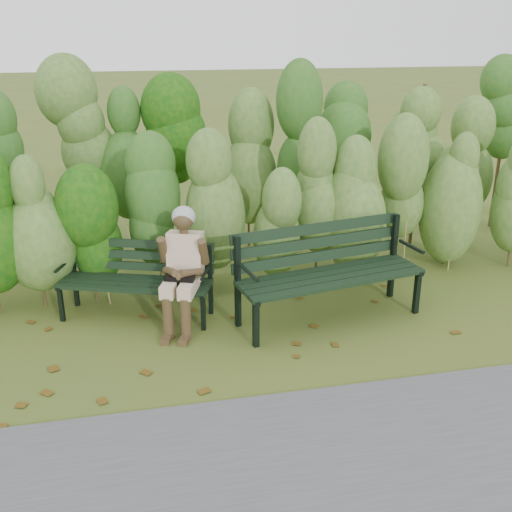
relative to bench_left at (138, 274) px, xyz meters
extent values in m
plane|color=#445922|center=(1.16, -0.84, -0.46)|extent=(80.00, 80.00, 0.00)
cube|color=#474749|center=(1.16, -3.04, -0.46)|extent=(60.00, 2.50, 0.01)
cylinder|color=#47381E|center=(-0.98, 0.46, -0.06)|extent=(0.03, 0.03, 0.80)
ellipsoid|color=#265B1F|center=(-0.98, 0.46, 0.58)|extent=(0.64, 0.64, 1.44)
cylinder|color=#47381E|center=(-0.37, 0.46, -0.06)|extent=(0.03, 0.03, 0.80)
ellipsoid|color=#265B1F|center=(-0.37, 0.46, 0.58)|extent=(0.64, 0.64, 1.44)
cylinder|color=#47381E|center=(0.24, 0.46, -0.06)|extent=(0.03, 0.03, 0.80)
ellipsoid|color=#265B1F|center=(0.24, 0.46, 0.58)|extent=(0.64, 0.64, 1.44)
cylinder|color=#47381E|center=(0.85, 0.46, -0.06)|extent=(0.03, 0.03, 0.80)
ellipsoid|color=#265B1F|center=(0.85, 0.46, 0.58)|extent=(0.64, 0.64, 1.44)
cylinder|color=#47381E|center=(1.47, 0.46, -0.06)|extent=(0.03, 0.03, 0.80)
ellipsoid|color=#265B1F|center=(1.47, 0.46, 0.58)|extent=(0.64, 0.64, 1.44)
cylinder|color=#47381E|center=(2.08, 0.46, -0.06)|extent=(0.03, 0.03, 0.80)
ellipsoid|color=#265B1F|center=(2.08, 0.46, 0.58)|extent=(0.64, 0.64, 1.44)
cylinder|color=#47381E|center=(2.69, 0.46, -0.06)|extent=(0.03, 0.03, 0.80)
ellipsoid|color=#265B1F|center=(2.69, 0.46, 0.58)|extent=(0.64, 0.64, 1.44)
cylinder|color=#47381E|center=(3.30, 0.46, -0.06)|extent=(0.03, 0.03, 0.80)
ellipsoid|color=#265B1F|center=(3.30, 0.46, 0.58)|extent=(0.64, 0.64, 1.44)
cylinder|color=#47381E|center=(3.91, 0.46, -0.06)|extent=(0.03, 0.03, 0.80)
ellipsoid|color=#265B1F|center=(3.91, 0.46, 0.58)|extent=(0.64, 0.64, 1.44)
cylinder|color=#47381E|center=(4.52, 0.46, -0.06)|extent=(0.03, 0.03, 0.80)
ellipsoid|color=#265B1F|center=(4.52, 0.46, 0.58)|extent=(0.64, 0.64, 1.44)
cylinder|color=#47381E|center=(-1.53, 1.46, 0.09)|extent=(0.04, 0.04, 1.10)
cylinder|color=#47381E|center=(-0.76, 1.46, 0.09)|extent=(0.04, 0.04, 1.10)
ellipsoid|color=#0C470D|center=(-0.76, 1.46, 0.97)|extent=(0.70, 0.70, 1.98)
cylinder|color=#47381E|center=(0.01, 1.46, 0.09)|extent=(0.04, 0.04, 1.10)
ellipsoid|color=#0C470D|center=(0.01, 1.46, 0.97)|extent=(0.70, 0.70, 1.98)
cylinder|color=#47381E|center=(0.78, 1.46, 0.09)|extent=(0.04, 0.04, 1.10)
ellipsoid|color=#0C470D|center=(0.78, 1.46, 0.97)|extent=(0.70, 0.70, 1.98)
cylinder|color=#47381E|center=(1.54, 1.46, 0.09)|extent=(0.04, 0.04, 1.10)
ellipsoid|color=#0C470D|center=(1.54, 1.46, 0.97)|extent=(0.70, 0.70, 1.98)
cylinder|color=#47381E|center=(2.31, 1.46, 0.09)|extent=(0.04, 0.04, 1.10)
ellipsoid|color=#0C470D|center=(2.31, 1.46, 0.97)|extent=(0.70, 0.70, 1.98)
cylinder|color=#47381E|center=(3.08, 1.46, 0.09)|extent=(0.04, 0.04, 1.10)
ellipsoid|color=#0C470D|center=(3.08, 1.46, 0.97)|extent=(0.70, 0.70, 1.98)
cylinder|color=#47381E|center=(3.85, 1.46, 0.09)|extent=(0.04, 0.04, 1.10)
ellipsoid|color=#0C470D|center=(3.85, 1.46, 0.97)|extent=(0.70, 0.70, 1.98)
cylinder|color=#47381E|center=(4.62, 1.46, 0.09)|extent=(0.04, 0.04, 1.10)
ellipsoid|color=#0C470D|center=(4.62, 1.46, 0.97)|extent=(0.70, 0.70, 1.98)
cube|color=#563E12|center=(0.24, -0.14, -0.46)|extent=(0.10, 0.11, 0.01)
cube|color=#563E12|center=(0.24, -1.24, -0.46)|extent=(0.10, 0.11, 0.01)
cube|color=#563E12|center=(1.10, 0.05, -0.46)|extent=(0.11, 0.11, 0.01)
cube|color=#563E12|center=(2.11, -1.31, -0.46)|extent=(0.09, 0.11, 0.01)
cube|color=#563E12|center=(1.94, -0.65, -0.46)|extent=(0.10, 0.09, 0.01)
cube|color=#563E12|center=(-1.07, -1.97, -0.46)|extent=(0.09, 0.10, 0.01)
cube|color=#563E12|center=(2.02, -1.41, -0.46)|extent=(0.11, 0.11, 0.01)
cube|color=#563E12|center=(-0.43, -1.24, -0.46)|extent=(0.11, 0.11, 0.01)
cube|color=#563E12|center=(3.80, -0.52, -0.46)|extent=(0.11, 0.11, 0.01)
cube|color=#563E12|center=(2.46, -1.94, -0.46)|extent=(0.10, 0.09, 0.01)
cube|color=#563E12|center=(1.95, -2.03, -0.46)|extent=(0.08, 0.10, 0.01)
cube|color=#563E12|center=(1.36, -1.86, -0.46)|extent=(0.10, 0.11, 0.01)
cube|color=#563E12|center=(3.35, -0.27, -0.46)|extent=(0.09, 0.10, 0.01)
cube|color=#563E12|center=(0.27, -0.81, -0.46)|extent=(0.09, 0.07, 0.01)
cube|color=#563E12|center=(2.51, 0.06, -0.46)|extent=(0.11, 0.11, 0.01)
cube|color=#563E12|center=(-1.17, 0.10, -0.46)|extent=(0.11, 0.10, 0.01)
cube|color=#563E12|center=(2.45, -0.36, -0.46)|extent=(0.10, 0.11, 0.01)
cube|color=#563E12|center=(0.96, -1.82, -0.46)|extent=(0.11, 0.09, 0.01)
cube|color=#563E12|center=(-0.92, -0.58, -0.46)|extent=(0.11, 0.11, 0.01)
cube|color=#563E12|center=(-0.54, -0.61, -0.46)|extent=(0.11, 0.09, 0.01)
cube|color=#563E12|center=(-1.06, -0.83, -0.46)|extent=(0.10, 0.08, 0.01)
cube|color=#563E12|center=(0.23, -1.92, -0.46)|extent=(0.11, 0.11, 0.01)
cube|color=#563E12|center=(1.33, -0.60, -0.46)|extent=(0.11, 0.11, 0.01)
cube|color=#563E12|center=(4.14, -0.36, -0.46)|extent=(0.10, 0.09, 0.01)
cube|color=#563E12|center=(1.98, -0.95, -0.46)|extent=(0.11, 0.09, 0.01)
cube|color=#563E12|center=(-0.91, -0.42, -0.46)|extent=(0.11, 0.11, 0.01)
cube|color=black|center=(-0.09, -0.24, -0.07)|extent=(1.51, 0.62, 0.03)
cube|color=black|center=(-0.05, -0.14, -0.07)|extent=(1.51, 0.62, 0.03)
cube|color=black|center=(-0.01, -0.04, -0.07)|extent=(1.51, 0.62, 0.03)
cube|color=black|center=(0.02, 0.06, -0.07)|extent=(1.51, 0.62, 0.03)
cube|color=black|center=(0.05, 0.14, 0.03)|extent=(1.49, 0.58, 0.09)
cube|color=black|center=(0.05, 0.15, 0.15)|extent=(1.49, 0.58, 0.09)
cube|color=black|center=(0.06, 0.16, 0.27)|extent=(1.49, 0.58, 0.09)
cube|color=black|center=(-0.80, 0.00, -0.27)|extent=(0.06, 0.06, 0.39)
cube|color=black|center=(-0.67, 0.35, -0.07)|extent=(0.06, 0.06, 0.78)
cube|color=black|center=(-0.74, 0.16, -0.09)|extent=(0.19, 0.42, 0.03)
cylinder|color=black|center=(-0.75, 0.12, 0.10)|extent=(0.14, 0.32, 0.03)
cube|color=black|center=(0.61, -0.51, -0.27)|extent=(0.06, 0.06, 0.39)
cube|color=black|center=(0.74, -0.15, -0.07)|extent=(0.06, 0.06, 0.78)
cube|color=black|center=(0.67, -0.34, -0.09)|extent=(0.19, 0.42, 0.03)
cylinder|color=black|center=(0.66, -0.38, 0.10)|extent=(0.14, 0.32, 0.03)
cube|color=black|center=(1.97, -0.76, 0.02)|extent=(1.93, 0.48, 0.04)
cube|color=black|center=(1.94, -0.63, 0.02)|extent=(1.93, 0.48, 0.04)
cube|color=black|center=(1.92, -0.50, 0.02)|extent=(1.93, 0.48, 0.04)
cube|color=black|center=(1.89, -0.36, 0.02)|extent=(1.93, 0.48, 0.04)
cube|color=black|center=(1.87, -0.27, 0.14)|extent=(1.92, 0.42, 0.11)
cube|color=black|center=(1.87, -0.25, 0.29)|extent=(1.92, 0.42, 0.11)
cube|color=black|center=(1.87, -0.23, 0.44)|extent=(1.92, 0.42, 0.11)
cube|color=black|center=(1.06, -0.95, -0.22)|extent=(0.06, 0.06, 0.49)
cube|color=black|center=(0.97, -0.49, 0.02)|extent=(0.06, 0.06, 0.97)
cube|color=black|center=(1.02, -0.74, 0.00)|extent=(0.15, 0.54, 0.04)
cylinder|color=black|center=(1.03, -0.79, 0.24)|extent=(0.11, 0.40, 0.04)
cube|color=black|center=(2.88, -0.60, -0.22)|extent=(0.06, 0.06, 0.49)
cube|color=black|center=(2.80, -0.15, 0.02)|extent=(0.06, 0.06, 0.97)
cube|color=black|center=(2.84, -0.39, 0.00)|extent=(0.15, 0.54, 0.04)
cylinder|color=black|center=(2.85, -0.44, 0.24)|extent=(0.11, 0.40, 0.04)
cube|color=beige|center=(0.32, -0.43, 0.02)|extent=(0.27, 0.43, 0.13)
cube|color=beige|center=(0.48, -0.49, 0.02)|extent=(0.27, 0.43, 0.13)
cylinder|color=#46351E|center=(0.26, -0.59, -0.25)|extent=(0.14, 0.14, 0.43)
cylinder|color=#46351E|center=(0.43, -0.65, -0.25)|extent=(0.14, 0.14, 0.43)
cube|color=#46351E|center=(0.23, -0.66, -0.43)|extent=(0.15, 0.21, 0.06)
cube|color=#46351E|center=(0.40, -0.72, -0.43)|extent=(0.15, 0.21, 0.06)
cube|color=beige|center=(0.49, -0.21, 0.24)|extent=(0.41, 0.35, 0.51)
cylinder|color=#46351E|center=(0.48, -0.23, 0.51)|extent=(0.09, 0.09, 0.10)
sphere|color=#46351E|center=(0.48, -0.24, 0.63)|extent=(0.21, 0.21, 0.21)
ellipsoid|color=gray|center=(0.49, -0.22, 0.66)|extent=(0.24, 0.23, 0.21)
cylinder|color=#46351E|center=(0.27, -0.22, 0.33)|extent=(0.15, 0.22, 0.30)
cylinder|color=#46351E|center=(0.66, -0.36, 0.33)|extent=(0.15, 0.22, 0.30)
cylinder|color=#46351E|center=(0.32, -0.37, 0.15)|extent=(0.16, 0.28, 0.13)
cylinder|color=#46351E|center=(0.52, -0.44, 0.15)|extent=(0.27, 0.21, 0.13)
sphere|color=#46351E|center=(0.40, -0.46, 0.13)|extent=(0.11, 0.11, 0.11)
cube|color=black|center=(0.40, -0.45, 0.06)|extent=(0.32, 0.21, 0.16)
camera|label=1|loc=(-0.01, -5.89, 2.40)|focal=42.00mm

